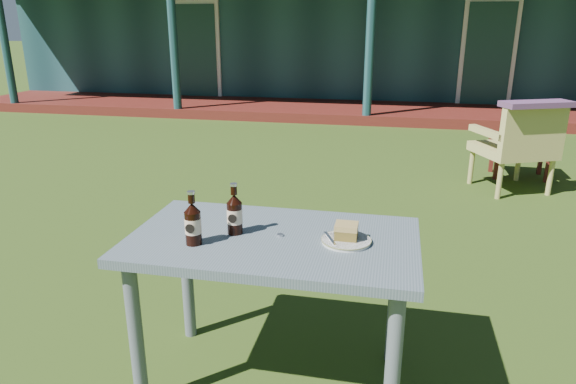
% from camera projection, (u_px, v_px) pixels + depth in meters
% --- Properties ---
extents(ground, '(80.00, 80.00, 0.00)m').
position_uv_depth(ground, '(324.00, 243.00, 3.85)').
color(ground, '#334916').
extents(pavilion, '(15.80, 8.30, 3.45)m').
position_uv_depth(pavilion, '(382.00, 22.00, 12.07)').
color(pavilion, '#193E42').
rests_on(pavilion, ground).
extents(cafe_table, '(1.20, 0.70, 0.72)m').
position_uv_depth(cafe_table, '(273.00, 259.00, 2.17)').
color(cafe_table, slate).
rests_on(cafe_table, ground).
extents(plate, '(0.20, 0.20, 0.01)m').
position_uv_depth(plate, '(346.00, 241.00, 2.08)').
color(plate, silver).
rests_on(plate, cafe_table).
extents(cake_slice, '(0.09, 0.09, 0.06)m').
position_uv_depth(cake_slice, '(346.00, 231.00, 2.08)').
color(cake_slice, brown).
rests_on(cake_slice, plate).
extents(fork, '(0.07, 0.13, 0.00)m').
position_uv_depth(fork, '(330.00, 238.00, 2.08)').
color(fork, silver).
rests_on(fork, plate).
extents(cola_bottle_near, '(0.07, 0.07, 0.22)m').
position_uv_depth(cola_bottle_near, '(235.00, 214.00, 2.15)').
color(cola_bottle_near, black).
rests_on(cola_bottle_near, cafe_table).
extents(cola_bottle_far, '(0.07, 0.07, 0.22)m').
position_uv_depth(cola_bottle_far, '(193.00, 223.00, 2.04)').
color(cola_bottle_far, black).
rests_on(cola_bottle_far, cafe_table).
extents(bottle_cap, '(0.03, 0.03, 0.01)m').
position_uv_depth(bottle_cap, '(280.00, 235.00, 2.15)').
color(bottle_cap, silver).
rests_on(bottle_cap, cafe_table).
extents(armchair_left, '(0.82, 0.80, 0.86)m').
position_uv_depth(armchair_left, '(519.00, 143.00, 4.87)').
color(armchair_left, tan).
rests_on(armchair_left, ground).
extents(floral_throw, '(0.68, 0.46, 0.05)m').
position_uv_depth(floral_throw, '(537.00, 104.00, 4.59)').
color(floral_throw, '#5D385C').
rests_on(floral_throw, armchair_left).
extents(side_table, '(0.60, 0.40, 0.40)m').
position_uv_depth(side_table, '(521.00, 146.00, 5.41)').
color(side_table, '#561B14').
rests_on(side_table, ground).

